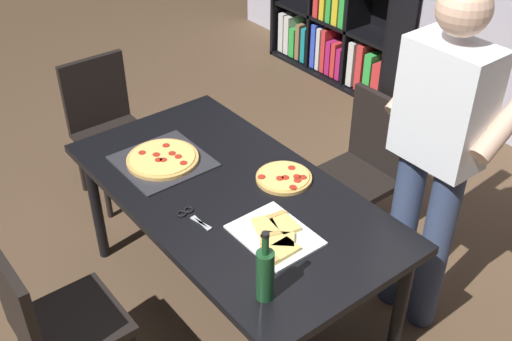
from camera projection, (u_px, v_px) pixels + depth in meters
ground_plane at (234, 302)px, 3.32m from camera, size 12.00×12.00×0.00m
dining_table at (231, 203)px, 2.94m from camera, size 1.71×0.90×0.75m
chair_near_camera at (50, 320)px, 2.56m from camera, size 0.42×0.42×0.90m
chair_far_side at (365, 163)px, 3.50m from camera, size 0.42×0.42×0.90m
chair_left_end at (106, 121)px, 3.89m from camera, size 0.42×0.42×0.90m
person_serving_pizza at (438, 148)px, 2.74m from camera, size 0.55×0.54×1.75m
pepperoni_pizza_on_tray at (163, 160)px, 3.08m from camera, size 0.42×0.42×0.04m
pizza_slices_on_towel at (275, 235)px, 2.61m from camera, size 0.36×0.28×0.03m
wine_bottle at (265, 274)px, 2.28m from camera, size 0.07×0.07×0.32m
kitchen_scissors at (191, 216)px, 2.73m from camera, size 0.20×0.09×0.01m
second_pizza_plain at (284, 178)px, 2.96m from camera, size 0.27×0.27×0.03m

